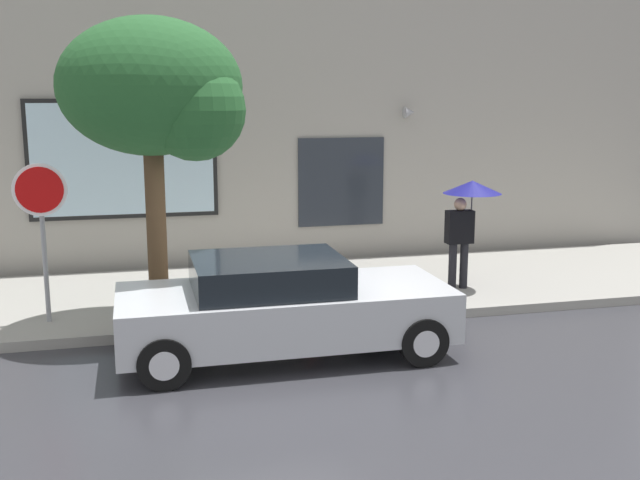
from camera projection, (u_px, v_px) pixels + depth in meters
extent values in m
plane|color=#333338|center=(273.00, 356.00, 10.01)|extent=(60.00, 60.00, 0.00)
cube|color=gray|center=(241.00, 294.00, 12.85)|extent=(20.00, 4.00, 0.15)
cube|color=#9E998E|center=(219.00, 92.00, 14.59)|extent=(20.00, 0.40, 7.00)
cube|color=black|center=(124.00, 159.00, 14.16)|extent=(3.52, 0.06, 2.26)
cube|color=silver|center=(124.00, 159.00, 14.13)|extent=(3.36, 0.03, 2.10)
cube|color=#262B33|center=(341.00, 182.00, 15.29)|extent=(1.80, 0.04, 1.80)
cone|color=#99999E|center=(409.00, 112.00, 15.24)|extent=(0.22, 0.24, 0.24)
cube|color=#B7BABF|center=(285.00, 312.00, 9.98)|extent=(4.38, 1.81, 0.66)
cube|color=black|center=(269.00, 274.00, 9.82)|extent=(1.97, 1.59, 0.42)
cylinder|color=black|center=(382.00, 307.00, 11.21)|extent=(0.64, 0.22, 0.64)
cylinder|color=silver|center=(382.00, 307.00, 11.21)|extent=(0.35, 0.24, 0.35)
cylinder|color=black|center=(423.00, 341.00, 9.63)|extent=(0.64, 0.22, 0.64)
cylinder|color=silver|center=(423.00, 341.00, 9.63)|extent=(0.35, 0.24, 0.35)
cylinder|color=black|center=(159.00, 322.00, 10.43)|extent=(0.64, 0.22, 0.64)
cylinder|color=silver|center=(159.00, 322.00, 10.43)|extent=(0.35, 0.24, 0.35)
cylinder|color=black|center=(164.00, 363.00, 8.84)|extent=(0.64, 0.22, 0.64)
cylinder|color=silver|center=(164.00, 363.00, 8.84)|extent=(0.35, 0.24, 0.35)
cylinder|color=red|center=(310.00, 288.00, 11.71)|extent=(0.22, 0.22, 0.63)
sphere|color=#AD1814|center=(310.00, 269.00, 11.65)|extent=(0.23, 0.23, 0.23)
cylinder|color=#AD1814|center=(313.00, 289.00, 11.55)|extent=(0.09, 0.12, 0.09)
cylinder|color=#AD1814|center=(308.00, 284.00, 11.86)|extent=(0.09, 0.12, 0.09)
cylinder|color=red|center=(311.00, 306.00, 11.77)|extent=(0.30, 0.30, 0.06)
cylinder|color=black|center=(453.00, 266.00, 12.87)|extent=(0.14, 0.14, 0.80)
cylinder|color=black|center=(464.00, 265.00, 12.92)|extent=(0.14, 0.14, 0.80)
cube|color=black|center=(460.00, 227.00, 12.77)|extent=(0.46, 0.22, 0.56)
sphere|color=tan|center=(460.00, 204.00, 12.69)|extent=(0.22, 0.22, 0.22)
cylinder|color=#4C4C51|center=(471.00, 212.00, 12.77)|extent=(0.02, 0.02, 0.90)
cone|color=navy|center=(472.00, 187.00, 12.69)|extent=(0.99, 0.99, 0.22)
cylinder|color=#4C3823|center=(157.00, 230.00, 10.93)|extent=(0.29, 0.29, 2.69)
ellipsoid|color=#235628|center=(151.00, 86.00, 10.55)|extent=(2.60, 2.21, 1.95)
sphere|color=#235628|center=(195.00, 110.00, 10.44)|extent=(1.43, 1.43, 1.43)
cylinder|color=gray|center=(44.00, 245.00, 10.85)|extent=(0.07, 0.07, 2.31)
cylinder|color=white|center=(40.00, 190.00, 10.66)|extent=(0.76, 0.02, 0.76)
cylinder|color=red|center=(40.00, 190.00, 10.65)|extent=(0.66, 0.02, 0.66)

